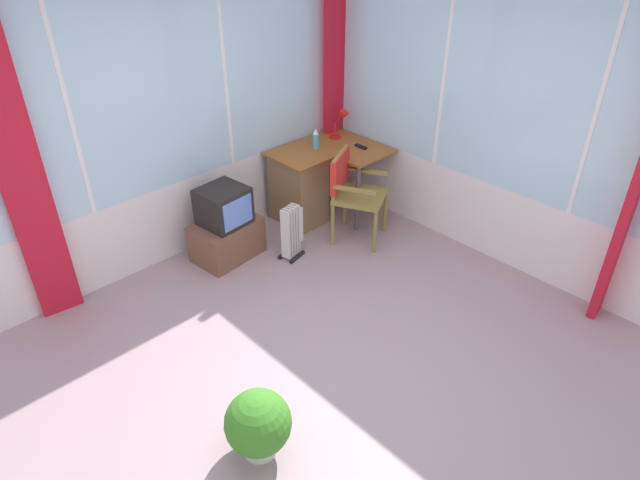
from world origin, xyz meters
TOP-DOWN VIEW (x-y plane):
  - ground at (0.00, 0.00)m, footprint 5.39×5.23m
  - north_window_panel at (0.00, 2.15)m, footprint 4.39×0.07m
  - east_window_panel at (2.22, 0.00)m, footprint 0.07×4.23m
  - curtain_north_left at (-1.21, 2.07)m, footprint 0.34×0.11m
  - curtain_corner at (2.09, 2.02)m, footprint 0.33×0.09m
  - desk at (1.35, 1.78)m, footprint 1.10×0.95m
  - desk_lamp at (2.00, 1.80)m, footprint 0.23×0.19m
  - tv_remote at (1.93, 1.46)m, footprint 0.05×0.15m
  - spray_bottle at (1.57, 1.78)m, footprint 0.06×0.06m
  - wooden_armchair at (1.45, 1.17)m, footprint 0.65×0.65m
  - tv_on_stand at (0.32, 1.73)m, footprint 0.68×0.50m
  - space_heater at (0.79, 1.30)m, footprint 0.29×0.22m
  - potted_plant at (-0.87, -0.26)m, footprint 0.43×0.43m

SIDE VIEW (x-z plane):
  - ground at x=0.00m, z-range -0.06..0.00m
  - potted_plant at x=-0.87m, z-range 0.01..0.50m
  - space_heater at x=0.79m, z-range 0.01..0.56m
  - tv_on_stand at x=0.32m, z-range -0.05..0.70m
  - desk at x=1.35m, z-range 0.03..0.79m
  - wooden_armchair at x=1.45m, z-range 0.14..1.06m
  - tv_remote at x=1.93m, z-range 0.77..0.79m
  - spray_bottle at x=1.57m, z-range 0.76..0.98m
  - desk_lamp at x=2.00m, z-range 0.81..1.15m
  - curtain_north_left at x=-1.21m, z-range 0.00..2.67m
  - curtain_corner at x=2.09m, z-range 0.00..2.67m
  - north_window_panel at x=0.00m, z-range 0.00..2.77m
  - east_window_panel at x=2.22m, z-range 0.00..2.77m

